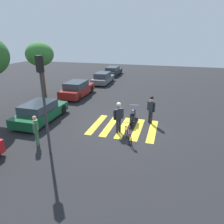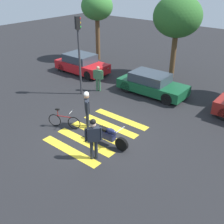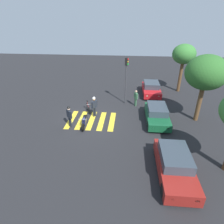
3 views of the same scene
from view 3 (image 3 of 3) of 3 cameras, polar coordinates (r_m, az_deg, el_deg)
name	(u,v)px [view 3 (image 3 of 3)]	position (r m, az deg, el deg)	size (l,w,h in m)	color
ground_plane	(92,120)	(16.47, -6.24, -2.55)	(60.00, 60.00, 0.00)	#232326
police_motorcycle	(84,121)	(15.54, -8.42, -2.74)	(2.10, 0.62, 1.02)	black
leaning_bicycle	(88,108)	(17.84, -7.27, 1.20)	(1.56, 0.74, 0.99)	black
officer_on_foot	(94,105)	(16.62, -5.44, 2.11)	(0.56, 0.48, 1.89)	#1E232D
officer_by_motorcycle	(69,115)	(15.34, -12.86, -0.88)	(0.48, 0.54, 1.85)	#1E232D
pedestrian_bystander	(136,97)	(18.82, 7.27, 4.53)	(0.61, 0.38, 1.65)	#3F724C
crosswalk_stripes	(92,120)	(16.47, -6.25, -2.54)	(3.23, 4.05, 0.01)	yellow
car_red_convertible	(151,89)	(22.16, 11.85, 6.97)	(4.10, 1.92, 1.40)	black
car_green_compact	(157,114)	(16.51, 13.51, -0.57)	(4.32, 1.83, 1.33)	black
car_maroon_wagon	(174,165)	(11.48, 18.49, -14.93)	(4.44, 1.84, 1.45)	black
traffic_light_pole	(126,74)	(18.56, 4.36, 11.41)	(0.31, 0.36, 4.65)	#38383D
street_tree_near	(184,55)	(23.17, 21.07, 15.95)	(2.56, 2.56, 5.45)	brown
street_tree_mid	(206,73)	(16.56, 26.77, 10.58)	(3.22, 3.22, 5.60)	brown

